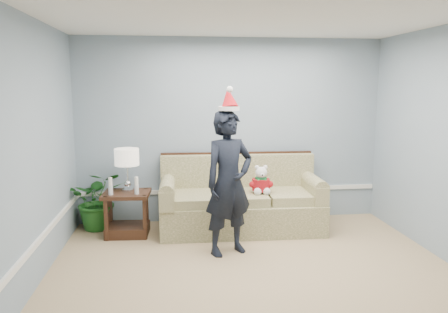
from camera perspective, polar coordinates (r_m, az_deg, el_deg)
room_shell at (r=4.02m, az=5.69°, el=-0.26°), size 4.54×5.04×2.74m
wainscot_trim at (r=5.30m, az=-9.99°, el=-8.04°), size 4.49×4.99×0.06m
sofa at (r=6.21m, az=2.17°, el=-6.08°), size 2.25×1.01×1.05m
side_table at (r=6.11m, az=-12.51°, el=-7.89°), size 0.65×0.56×0.60m
table_lamp at (r=5.99m, az=-12.58°, el=-0.30°), size 0.33×0.33×0.58m
candle_pair at (r=5.89m, az=-12.99°, el=-3.84°), size 0.39×0.06×0.23m
houseplant at (r=6.42m, az=-16.05°, el=-5.46°), size 0.79×0.69×0.84m
man at (r=5.19m, az=0.63°, el=-3.48°), size 0.75×0.64×1.73m
santa_hat at (r=5.08m, az=0.63°, el=7.41°), size 0.30×0.33×0.29m
teddy_bear at (r=6.01m, az=4.87°, el=-3.47°), size 0.25×0.28×0.40m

